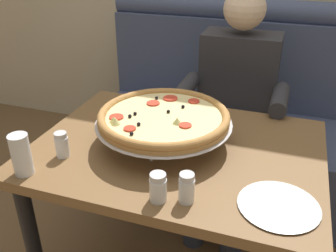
{
  "coord_description": "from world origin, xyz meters",
  "views": [
    {
      "loc": [
        0.38,
        -1.2,
        1.48
      ],
      "look_at": [
        -0.03,
        -0.03,
        0.84
      ],
      "focal_mm": 39.85,
      "sensor_mm": 36.0,
      "label": 1
    }
  ],
  "objects_px": {
    "dining_table": "(177,167)",
    "shaker_parmesan": "(62,146)",
    "diner_main": "(234,97)",
    "drinking_glass": "(22,157)",
    "shaker_pepper_flakes": "(158,189)",
    "plate_near_left": "(279,204)",
    "booth_bench": "(219,124)",
    "pizza": "(164,118)",
    "shaker_oregano": "(187,190)"
  },
  "relations": [
    {
      "from": "pizza",
      "to": "shaker_parmesan",
      "type": "height_order",
      "value": "pizza"
    },
    {
      "from": "shaker_pepper_flakes",
      "to": "booth_bench",
      "type": "bearing_deg",
      "value": 92.12
    },
    {
      "from": "shaker_pepper_flakes",
      "to": "drinking_glass",
      "type": "relative_size",
      "value": 0.64
    },
    {
      "from": "shaker_oregano",
      "to": "drinking_glass",
      "type": "relative_size",
      "value": 0.67
    },
    {
      "from": "pizza",
      "to": "plate_near_left",
      "type": "relative_size",
      "value": 2.12
    },
    {
      "from": "diner_main",
      "to": "plate_near_left",
      "type": "distance_m",
      "value": 0.91
    },
    {
      "from": "drinking_glass",
      "to": "shaker_oregano",
      "type": "bearing_deg",
      "value": 3.77
    },
    {
      "from": "plate_near_left",
      "to": "drinking_glass",
      "type": "relative_size",
      "value": 1.67
    },
    {
      "from": "diner_main",
      "to": "shaker_parmesan",
      "type": "bearing_deg",
      "value": -121.17
    },
    {
      "from": "diner_main",
      "to": "pizza",
      "type": "bearing_deg",
      "value": -106.4
    },
    {
      "from": "shaker_parmesan",
      "to": "plate_near_left",
      "type": "bearing_deg",
      "value": -2.71
    },
    {
      "from": "shaker_parmesan",
      "to": "shaker_oregano",
      "type": "xyz_separation_m",
      "value": [
        0.51,
        -0.1,
        0.0
      ]
    },
    {
      "from": "dining_table",
      "to": "diner_main",
      "type": "xyz_separation_m",
      "value": [
        0.12,
        0.62,
        0.07
      ]
    },
    {
      "from": "diner_main",
      "to": "drinking_glass",
      "type": "bearing_deg",
      "value": -120.27
    },
    {
      "from": "pizza",
      "to": "shaker_parmesan",
      "type": "relative_size",
      "value": 5.39
    },
    {
      "from": "drinking_glass",
      "to": "plate_near_left",
      "type": "bearing_deg",
      "value": 6.91
    },
    {
      "from": "shaker_pepper_flakes",
      "to": "shaker_parmesan",
      "type": "xyz_separation_m",
      "value": [
        -0.43,
        0.13,
        0.0
      ]
    },
    {
      "from": "diner_main",
      "to": "plate_near_left",
      "type": "height_order",
      "value": "diner_main"
    },
    {
      "from": "dining_table",
      "to": "shaker_parmesan",
      "type": "bearing_deg",
      "value": -151.4
    },
    {
      "from": "pizza",
      "to": "drinking_glass",
      "type": "height_order",
      "value": "drinking_glass"
    },
    {
      "from": "booth_bench",
      "to": "shaker_oregano",
      "type": "bearing_deg",
      "value": -83.8
    },
    {
      "from": "diner_main",
      "to": "booth_bench",
      "type": "bearing_deg",
      "value": 114.0
    },
    {
      "from": "shaker_pepper_flakes",
      "to": "diner_main",
      "type": "bearing_deg",
      "value": 85.57
    },
    {
      "from": "dining_table",
      "to": "shaker_pepper_flakes",
      "type": "bearing_deg",
      "value": -82.29
    },
    {
      "from": "booth_bench",
      "to": "shaker_oregano",
      "type": "xyz_separation_m",
      "value": [
        0.13,
        -1.19,
        0.38
      ]
    },
    {
      "from": "booth_bench",
      "to": "shaker_parmesan",
      "type": "height_order",
      "value": "booth_bench"
    },
    {
      "from": "booth_bench",
      "to": "pizza",
      "type": "bearing_deg",
      "value": -93.91
    },
    {
      "from": "dining_table",
      "to": "shaker_oregano",
      "type": "height_order",
      "value": "shaker_oregano"
    },
    {
      "from": "diner_main",
      "to": "plate_near_left",
      "type": "bearing_deg",
      "value": -71.69
    },
    {
      "from": "shaker_parmesan",
      "to": "drinking_glass",
      "type": "distance_m",
      "value": 0.16
    },
    {
      "from": "diner_main",
      "to": "shaker_oregano",
      "type": "xyz_separation_m",
      "value": [
        0.01,
        -0.93,
        0.07
      ]
    },
    {
      "from": "diner_main",
      "to": "shaker_parmesan",
      "type": "relative_size",
      "value": 12.97
    },
    {
      "from": "shaker_pepper_flakes",
      "to": "dining_table",
      "type": "bearing_deg",
      "value": 97.71
    },
    {
      "from": "diner_main",
      "to": "shaker_pepper_flakes",
      "type": "xyz_separation_m",
      "value": [
        -0.07,
        -0.95,
        0.07
      ]
    },
    {
      "from": "booth_bench",
      "to": "plate_near_left",
      "type": "relative_size",
      "value": 6.16
    },
    {
      "from": "plate_near_left",
      "to": "shaker_pepper_flakes",
      "type": "bearing_deg",
      "value": -166.17
    },
    {
      "from": "dining_table",
      "to": "booth_bench",
      "type": "bearing_deg",
      "value": 90.0
    },
    {
      "from": "shaker_oregano",
      "to": "drinking_glass",
      "type": "height_order",
      "value": "drinking_glass"
    },
    {
      "from": "booth_bench",
      "to": "diner_main",
      "type": "bearing_deg",
      "value": -66.0
    },
    {
      "from": "dining_table",
      "to": "diner_main",
      "type": "bearing_deg",
      "value": 79.13
    },
    {
      "from": "pizza",
      "to": "shaker_oregano",
      "type": "xyz_separation_m",
      "value": [
        0.19,
        -0.32,
        -0.07
      ]
    },
    {
      "from": "pizza",
      "to": "drinking_glass",
      "type": "distance_m",
      "value": 0.53
    },
    {
      "from": "shaker_oregano",
      "to": "dining_table",
      "type": "bearing_deg",
      "value": 112.73
    },
    {
      "from": "pizza",
      "to": "shaker_pepper_flakes",
      "type": "relative_size",
      "value": 5.49
    },
    {
      "from": "dining_table",
      "to": "plate_near_left",
      "type": "bearing_deg",
      "value": -31.19
    },
    {
      "from": "diner_main",
      "to": "shaker_parmesan",
      "type": "height_order",
      "value": "diner_main"
    },
    {
      "from": "drinking_glass",
      "to": "diner_main",
      "type": "bearing_deg",
      "value": 59.73
    },
    {
      "from": "booth_bench",
      "to": "plate_near_left",
      "type": "bearing_deg",
      "value": -70.31
    },
    {
      "from": "shaker_oregano",
      "to": "plate_near_left",
      "type": "height_order",
      "value": "shaker_oregano"
    },
    {
      "from": "shaker_pepper_flakes",
      "to": "shaker_parmesan",
      "type": "distance_m",
      "value": 0.44
    }
  ]
}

